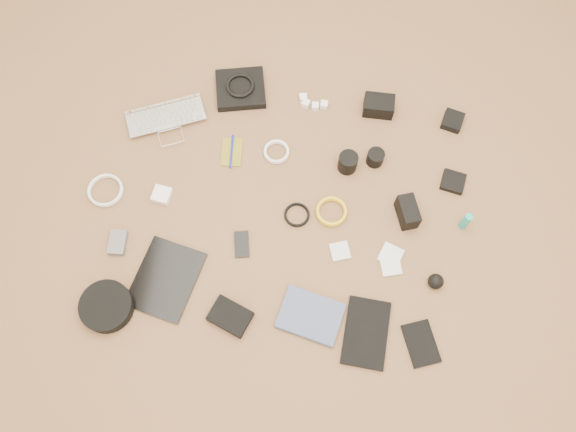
# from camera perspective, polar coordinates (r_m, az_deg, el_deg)

# --- Properties ---
(laptop) EXTENTS (0.37, 0.32, 0.02)m
(laptop) POSITION_cam_1_polar(r_m,az_deg,el_deg) (2.30, -12.05, 8.92)
(laptop) COLOR silver
(laptop) RESTS_ON ground
(headphone_pouch) EXTENTS (0.23, 0.22, 0.03)m
(headphone_pouch) POSITION_cam_1_polar(r_m,az_deg,el_deg) (2.35, -4.84, 12.73)
(headphone_pouch) COLOR black
(headphone_pouch) RESTS_ON ground
(headphones) EXTENTS (0.13, 0.13, 0.01)m
(headphones) POSITION_cam_1_polar(r_m,az_deg,el_deg) (2.33, -4.89, 13.07)
(headphones) COLOR black
(headphones) RESTS_ON headphone_pouch
(charger_a) EXTENTS (0.03, 0.03, 0.03)m
(charger_a) POSITION_cam_1_polar(r_m,az_deg,el_deg) (2.32, 1.56, 11.90)
(charger_a) COLOR white
(charger_a) RESTS_ON ground
(charger_b) EXTENTS (0.04, 0.04, 0.03)m
(charger_b) POSITION_cam_1_polar(r_m,az_deg,el_deg) (2.31, 1.81, 11.33)
(charger_b) COLOR white
(charger_b) RESTS_ON ground
(charger_c) EXTENTS (0.03, 0.03, 0.03)m
(charger_c) POSITION_cam_1_polar(r_m,az_deg,el_deg) (2.31, 3.68, 11.21)
(charger_c) COLOR white
(charger_c) RESTS_ON ground
(charger_d) EXTENTS (0.03, 0.03, 0.03)m
(charger_d) POSITION_cam_1_polar(r_m,az_deg,el_deg) (2.30, 2.78, 11.07)
(charger_d) COLOR white
(charger_d) RESTS_ON ground
(dslr_camera) EXTENTS (0.12, 0.09, 0.07)m
(dslr_camera) POSITION_cam_1_polar(r_m,az_deg,el_deg) (2.30, 9.20, 11.00)
(dslr_camera) COLOR black
(dslr_camera) RESTS_ON ground
(lens_pouch) EXTENTS (0.10, 0.10, 0.03)m
(lens_pouch) POSITION_cam_1_polar(r_m,az_deg,el_deg) (2.35, 16.38, 9.26)
(lens_pouch) COLOR black
(lens_pouch) RESTS_ON ground
(notebook_olive) EXTENTS (0.08, 0.13, 0.01)m
(notebook_olive) POSITION_cam_1_polar(r_m,az_deg,el_deg) (2.22, -5.74, 6.48)
(notebook_olive) COLOR olive
(notebook_olive) RESTS_ON ground
(pen_blue) EXTENTS (0.02, 0.14, 0.01)m
(pen_blue) POSITION_cam_1_polar(r_m,az_deg,el_deg) (2.21, -5.76, 6.57)
(pen_blue) COLOR #151EAD
(pen_blue) RESTS_ON notebook_olive
(cable_white_a) EXTENTS (0.11, 0.11, 0.01)m
(cable_white_a) POSITION_cam_1_polar(r_m,az_deg,el_deg) (2.20, -1.18, 6.47)
(cable_white_a) COLOR white
(cable_white_a) RESTS_ON ground
(lens_a) EXTENTS (0.09, 0.09, 0.08)m
(lens_a) POSITION_cam_1_polar(r_m,az_deg,el_deg) (2.16, 6.10, 5.43)
(lens_a) COLOR black
(lens_a) RESTS_ON ground
(lens_b) EXTENTS (0.07, 0.07, 0.06)m
(lens_b) POSITION_cam_1_polar(r_m,az_deg,el_deg) (2.19, 8.87, 5.88)
(lens_b) COLOR black
(lens_b) RESTS_ON ground
(card_reader) EXTENTS (0.10, 0.10, 0.02)m
(card_reader) POSITION_cam_1_polar(r_m,az_deg,el_deg) (2.23, 16.42, 3.36)
(card_reader) COLOR black
(card_reader) RESTS_ON ground
(power_brick) EXTENTS (0.08, 0.08, 0.03)m
(power_brick) POSITION_cam_1_polar(r_m,az_deg,el_deg) (2.17, -12.70, 2.10)
(power_brick) COLOR white
(power_brick) RESTS_ON ground
(cable_white_b) EXTENTS (0.17, 0.17, 0.01)m
(cable_white_b) POSITION_cam_1_polar(r_m,az_deg,el_deg) (2.24, -18.01, 2.44)
(cable_white_b) COLOR white
(cable_white_b) RESTS_ON ground
(cable_black) EXTENTS (0.10, 0.10, 0.01)m
(cable_black) POSITION_cam_1_polar(r_m,az_deg,el_deg) (2.09, 0.91, 0.08)
(cable_black) COLOR black
(cable_black) RESTS_ON ground
(cable_yellow) EXTENTS (0.16, 0.16, 0.01)m
(cable_yellow) POSITION_cam_1_polar(r_m,az_deg,el_deg) (2.10, 4.42, 0.39)
(cable_yellow) COLOR yellow
(cable_yellow) RESTS_ON ground
(flash) EXTENTS (0.09, 0.13, 0.08)m
(flash) POSITION_cam_1_polar(r_m,az_deg,el_deg) (2.10, 12.05, 0.41)
(flash) COLOR black
(flash) RESTS_ON ground
(lens_cleaner) EXTENTS (0.03, 0.03, 0.09)m
(lens_cleaner) POSITION_cam_1_polar(r_m,az_deg,el_deg) (2.14, 17.59, -0.52)
(lens_cleaner) COLOR teal
(lens_cleaner) RESTS_ON ground
(battery_charger) EXTENTS (0.06, 0.09, 0.03)m
(battery_charger) POSITION_cam_1_polar(r_m,az_deg,el_deg) (2.14, -16.91, -2.62)
(battery_charger) COLOR #5E5E63
(battery_charger) RESTS_ON ground
(tablet) EXTENTS (0.27, 0.31, 0.01)m
(tablet) POSITION_cam_1_polar(r_m,az_deg,el_deg) (2.06, -12.31, -6.28)
(tablet) COLOR black
(tablet) RESTS_ON ground
(phone) EXTENTS (0.07, 0.11, 0.01)m
(phone) POSITION_cam_1_polar(r_m,az_deg,el_deg) (2.06, -4.72, -2.88)
(phone) COLOR black
(phone) RESTS_ON ground
(filter_case_left) EXTENTS (0.08, 0.08, 0.01)m
(filter_case_left) POSITION_cam_1_polar(r_m,az_deg,el_deg) (2.05, 5.30, -3.57)
(filter_case_left) COLOR silver
(filter_case_left) RESTS_ON ground
(filter_case_mid) EXTENTS (0.10, 0.10, 0.01)m
(filter_case_mid) POSITION_cam_1_polar(r_m,az_deg,el_deg) (2.07, 10.39, -3.94)
(filter_case_mid) COLOR silver
(filter_case_mid) RESTS_ON ground
(filter_case_right) EXTENTS (0.09, 0.09, 0.01)m
(filter_case_right) POSITION_cam_1_polar(r_m,az_deg,el_deg) (2.06, 10.40, -5.03)
(filter_case_right) COLOR silver
(filter_case_right) RESTS_ON ground
(air_blower) EXTENTS (0.07, 0.07, 0.06)m
(air_blower) POSITION_cam_1_polar(r_m,az_deg,el_deg) (2.06, 14.78, -6.45)
(air_blower) COLOR black
(air_blower) RESTS_ON ground
(headphone_case) EXTENTS (0.22, 0.22, 0.05)m
(headphone_case) POSITION_cam_1_polar(r_m,az_deg,el_deg) (2.07, -17.95, -8.74)
(headphone_case) COLOR black
(headphone_case) RESTS_ON ground
(drive_case) EXTENTS (0.16, 0.14, 0.03)m
(drive_case) POSITION_cam_1_polar(r_m,az_deg,el_deg) (1.98, -5.89, -10.11)
(drive_case) COLOR black
(drive_case) RESTS_ON ground
(paperback) EXTENTS (0.24, 0.20, 0.02)m
(paperback) POSITION_cam_1_polar(r_m,az_deg,el_deg) (1.97, 1.54, -12.24)
(paperback) COLOR #435172
(paperback) RESTS_ON ground
(notebook_black_a) EXTENTS (0.17, 0.25, 0.02)m
(notebook_black_a) POSITION_cam_1_polar(r_m,az_deg,el_deg) (1.99, 7.93, -11.66)
(notebook_black_a) COLOR black
(notebook_black_a) RESTS_ON ground
(notebook_black_b) EXTENTS (0.14, 0.17, 0.01)m
(notebook_black_b) POSITION_cam_1_polar(r_m,az_deg,el_deg) (2.02, 13.36, -12.50)
(notebook_black_b) COLOR black
(notebook_black_b) RESTS_ON ground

